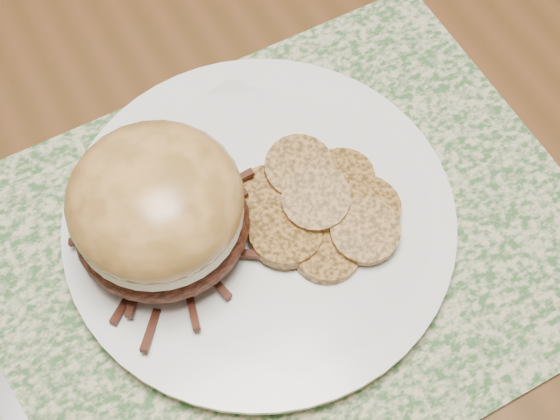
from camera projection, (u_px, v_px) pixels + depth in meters
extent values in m
cube|color=#355D2F|center=(269.00, 256.00, 0.55)|extent=(0.45, 0.33, 0.00)
cylinder|color=white|center=(260.00, 220.00, 0.55)|extent=(0.26, 0.26, 0.02)
ellipsoid|color=black|center=(162.00, 224.00, 0.51)|extent=(0.14, 0.14, 0.05)
cylinder|color=beige|center=(157.00, 208.00, 0.49)|extent=(0.14, 0.14, 0.01)
ellipsoid|color=#B67C3C|center=(155.00, 199.00, 0.48)|extent=(0.14, 0.14, 0.06)
cylinder|color=#9E672E|center=(268.00, 196.00, 0.55)|extent=(0.07, 0.07, 0.01)
cylinder|color=#9E672E|center=(299.00, 168.00, 0.55)|extent=(0.07, 0.07, 0.02)
cylinder|color=#9E672E|center=(340.00, 179.00, 0.55)|extent=(0.06, 0.06, 0.01)
cylinder|color=#9E672E|center=(285.00, 234.00, 0.53)|extent=(0.06, 0.06, 0.01)
cylinder|color=#9E672E|center=(316.00, 199.00, 0.53)|extent=(0.06, 0.06, 0.02)
cylinder|color=#9E672E|center=(365.00, 208.00, 0.54)|extent=(0.06, 0.06, 0.01)
cylinder|color=#9E672E|center=(326.00, 251.00, 0.53)|extent=(0.06, 0.06, 0.01)
cylinder|color=#9E672E|center=(365.00, 231.00, 0.53)|extent=(0.06, 0.06, 0.01)
cube|color=silver|center=(0.00, 389.00, 0.50)|extent=(0.03, 0.11, 0.00)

